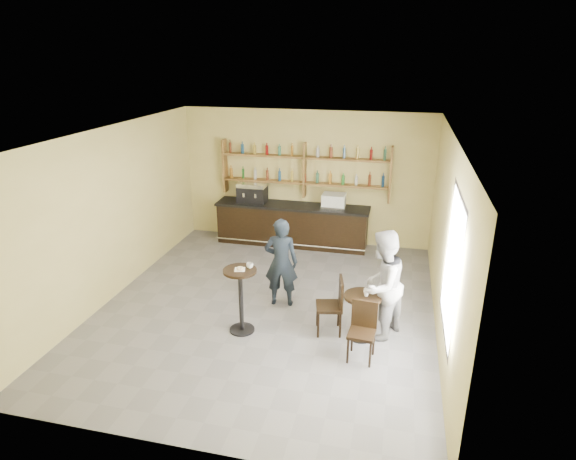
% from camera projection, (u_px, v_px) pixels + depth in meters
% --- Properties ---
extents(floor, '(7.00, 7.00, 0.00)m').
position_uv_depth(floor, '(268.00, 307.00, 8.94)').
color(floor, slate).
rests_on(floor, ground).
extents(ceiling, '(7.00, 7.00, 0.00)m').
position_uv_depth(ceiling, '(265.00, 134.00, 7.82)').
color(ceiling, white).
rests_on(ceiling, wall_back).
extents(wall_back, '(7.00, 0.00, 7.00)m').
position_uv_depth(wall_back, '(306.00, 178.00, 11.57)').
color(wall_back, '#CABC72').
rests_on(wall_back, floor).
extents(wall_front, '(7.00, 0.00, 7.00)m').
position_uv_depth(wall_front, '(179.00, 334.00, 5.19)').
color(wall_front, '#CABC72').
rests_on(wall_front, floor).
extents(wall_left, '(0.00, 7.00, 7.00)m').
position_uv_depth(wall_left, '(113.00, 213.00, 9.03)').
color(wall_left, '#CABC72').
rests_on(wall_left, floor).
extents(wall_right, '(0.00, 7.00, 7.00)m').
position_uv_depth(wall_right, '(446.00, 241.00, 7.74)').
color(wall_right, '#CABC72').
rests_on(wall_right, floor).
extents(window_pane, '(0.00, 2.00, 2.00)m').
position_uv_depth(window_pane, '(452.00, 265.00, 6.61)').
color(window_pane, white).
rests_on(window_pane, wall_right).
extents(window_frame, '(0.04, 1.70, 2.10)m').
position_uv_depth(window_frame, '(452.00, 265.00, 6.61)').
color(window_frame, black).
rests_on(window_frame, wall_right).
extents(shelf_unit, '(4.00, 0.26, 1.40)m').
position_uv_depth(shelf_unit, '(305.00, 170.00, 11.38)').
color(shelf_unit, brown).
rests_on(shelf_unit, wall_back).
extents(liquor_bottles, '(3.68, 0.10, 1.00)m').
position_uv_depth(liquor_bottles, '(305.00, 163.00, 11.32)').
color(liquor_bottles, '#8C5919').
rests_on(liquor_bottles, shelf_unit).
extents(bar_counter, '(3.70, 0.72, 1.00)m').
position_uv_depth(bar_counter, '(292.00, 224.00, 11.69)').
color(bar_counter, black).
rests_on(bar_counter, floor).
extents(espresso_machine, '(0.69, 0.46, 0.49)m').
position_uv_depth(espresso_machine, '(252.00, 192.00, 11.64)').
color(espresso_machine, black).
rests_on(espresso_machine, bar_counter).
extents(pastry_case, '(0.58, 0.47, 0.33)m').
position_uv_depth(pastry_case, '(334.00, 201.00, 11.24)').
color(pastry_case, silver).
rests_on(pastry_case, bar_counter).
extents(pedestal_table, '(0.71, 0.71, 1.14)m').
position_uv_depth(pedestal_table, '(241.00, 301.00, 7.99)').
color(pedestal_table, black).
rests_on(pedestal_table, floor).
extents(napkin, '(0.20, 0.20, 0.00)m').
position_uv_depth(napkin, '(240.00, 269.00, 7.79)').
color(napkin, white).
rests_on(napkin, pedestal_table).
extents(donut, '(0.14, 0.14, 0.04)m').
position_uv_depth(donut, '(240.00, 268.00, 7.77)').
color(donut, '#BC9244').
rests_on(donut, napkin).
extents(cup_pedestal, '(0.12, 0.12, 0.09)m').
position_uv_depth(cup_pedestal, '(250.00, 265.00, 7.83)').
color(cup_pedestal, white).
rests_on(cup_pedestal, pedestal_table).
extents(man_main, '(0.66, 0.47, 1.69)m').
position_uv_depth(man_main, '(281.00, 262.00, 8.77)').
color(man_main, black).
rests_on(man_main, floor).
extents(cafe_table, '(0.63, 0.63, 0.78)m').
position_uv_depth(cafe_table, '(362.00, 317.00, 7.86)').
color(cafe_table, black).
rests_on(cafe_table, floor).
extents(cup_cafe, '(0.12, 0.12, 0.09)m').
position_uv_depth(cup_cafe, '(366.00, 293.00, 7.69)').
color(cup_cafe, white).
rests_on(cup_cafe, cafe_table).
extents(chair_west, '(0.51, 0.51, 0.98)m').
position_uv_depth(chair_west, '(329.00, 306.00, 7.98)').
color(chair_west, black).
rests_on(chair_west, floor).
extents(chair_south, '(0.43, 0.43, 0.92)m').
position_uv_depth(chair_south, '(362.00, 333.00, 7.27)').
color(chair_south, black).
rests_on(chair_south, floor).
extents(patron_second, '(1.03, 1.12, 1.85)m').
position_uv_depth(patron_second, '(381.00, 285.00, 7.74)').
color(patron_second, '#A0A0A6').
rests_on(patron_second, floor).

